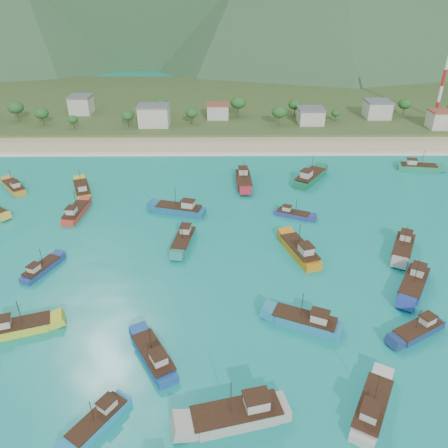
{
  "coord_description": "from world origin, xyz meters",
  "views": [
    {
      "loc": [
        -7.88,
        -63.96,
        48.35
      ],
      "look_at": [
        -7.29,
        18.0,
        3.0
      ],
      "focal_mm": 35.0,
      "sensor_mm": 36.0,
      "label": 1
    }
  ],
  "objects_px": {
    "boat_15": "(418,330)",
    "boat_24": "(300,251)",
    "boat_17": "(403,248)",
    "boat_29": "(154,357)",
    "boat_5": "(372,409)",
    "boat_21": "(82,190)",
    "boat_4": "(99,421)",
    "radio_tower": "(446,70)",
    "boat_25": "(76,213)",
    "boat_2": "(293,214)",
    "boat_23": "(18,328)",
    "boat_19": "(41,270)",
    "boat_12": "(14,188)",
    "boat_0": "(414,284)",
    "boat_27": "(310,178)",
    "boat_10": "(306,322)",
    "boat_1": "(184,240)",
    "boat_22": "(180,210)",
    "boat_18": "(418,168)",
    "boat_14": "(244,181)",
    "boat_3": "(238,415)"
  },
  "relations": [
    {
      "from": "boat_18",
      "to": "boat_2",
      "type": "bearing_deg",
      "value": -46.18
    },
    {
      "from": "boat_1",
      "to": "boat_5",
      "type": "relative_size",
      "value": 1.02
    },
    {
      "from": "boat_12",
      "to": "boat_25",
      "type": "distance_m",
      "value": 25.5
    },
    {
      "from": "boat_0",
      "to": "boat_4",
      "type": "bearing_deg",
      "value": 61.36
    },
    {
      "from": "boat_4",
      "to": "boat_5",
      "type": "xyz_separation_m",
      "value": [
        34.5,
        1.41,
        0.2
      ]
    },
    {
      "from": "boat_17",
      "to": "boat_5",
      "type": "bearing_deg",
      "value": 91.84
    },
    {
      "from": "boat_14",
      "to": "boat_17",
      "type": "relative_size",
      "value": 1.08
    },
    {
      "from": "boat_22",
      "to": "boat_25",
      "type": "relative_size",
      "value": 1.15
    },
    {
      "from": "boat_23",
      "to": "boat_18",
      "type": "bearing_deg",
      "value": 108.56
    },
    {
      "from": "radio_tower",
      "to": "boat_25",
      "type": "bearing_deg",
      "value": -146.14
    },
    {
      "from": "boat_0",
      "to": "boat_17",
      "type": "xyz_separation_m",
      "value": [
        2.62,
        12.34,
        -0.03
      ]
    },
    {
      "from": "boat_22",
      "to": "boat_2",
      "type": "bearing_deg",
      "value": -77.84
    },
    {
      "from": "boat_22",
      "to": "boat_23",
      "type": "bearing_deg",
      "value": 167.31
    },
    {
      "from": "boat_5",
      "to": "boat_25",
      "type": "distance_m",
      "value": 76.43
    },
    {
      "from": "boat_25",
      "to": "boat_29",
      "type": "distance_m",
      "value": 51.78
    },
    {
      "from": "boat_17",
      "to": "boat_21",
      "type": "height_order",
      "value": "boat_21"
    },
    {
      "from": "boat_12",
      "to": "boat_25",
      "type": "relative_size",
      "value": 0.9
    },
    {
      "from": "boat_5",
      "to": "boat_21",
      "type": "distance_m",
      "value": 87.26
    },
    {
      "from": "boat_19",
      "to": "radio_tower",
      "type": "bearing_deg",
      "value": 63.34
    },
    {
      "from": "boat_5",
      "to": "boat_10",
      "type": "height_order",
      "value": "boat_10"
    },
    {
      "from": "boat_12",
      "to": "boat_27",
      "type": "distance_m",
      "value": 79.8
    },
    {
      "from": "boat_15",
      "to": "boat_24",
      "type": "height_order",
      "value": "boat_24"
    },
    {
      "from": "boat_17",
      "to": "boat_24",
      "type": "height_order",
      "value": "boat_24"
    },
    {
      "from": "boat_27",
      "to": "boat_29",
      "type": "distance_m",
      "value": 74.07
    },
    {
      "from": "boat_10",
      "to": "boat_29",
      "type": "bearing_deg",
      "value": 131.04
    },
    {
      "from": "boat_3",
      "to": "boat_17",
      "type": "bearing_deg",
      "value": -55.07
    },
    {
      "from": "boat_2",
      "to": "boat_3",
      "type": "xyz_separation_m",
      "value": [
        -14.83,
        -54.91,
        0.46
      ]
    },
    {
      "from": "boat_3",
      "to": "boat_5",
      "type": "relative_size",
      "value": 1.21
    },
    {
      "from": "radio_tower",
      "to": "boat_19",
      "type": "bearing_deg",
      "value": -139.19
    },
    {
      "from": "boat_17",
      "to": "boat_29",
      "type": "xyz_separation_m",
      "value": [
        -47.13,
        -29.48,
        -0.1
      ]
    },
    {
      "from": "boat_10",
      "to": "boat_25",
      "type": "bearing_deg",
      "value": 74.96
    },
    {
      "from": "boat_21",
      "to": "boat_29",
      "type": "xyz_separation_m",
      "value": [
        26.56,
        -58.34,
        -0.1
      ]
    },
    {
      "from": "boat_10",
      "to": "boat_27",
      "type": "relative_size",
      "value": 0.87
    },
    {
      "from": "radio_tower",
      "to": "boat_22",
      "type": "bearing_deg",
      "value": -140.25
    },
    {
      "from": "boat_0",
      "to": "boat_27",
      "type": "relative_size",
      "value": 0.89
    },
    {
      "from": "boat_5",
      "to": "boat_29",
      "type": "relative_size",
      "value": 1.02
    },
    {
      "from": "boat_19",
      "to": "boat_12",
      "type": "bearing_deg",
      "value": 141.28
    },
    {
      "from": "boat_21",
      "to": "radio_tower",
      "type": "bearing_deg",
      "value": 7.74
    },
    {
      "from": "boat_12",
      "to": "boat_14",
      "type": "relative_size",
      "value": 0.77
    },
    {
      "from": "boat_23",
      "to": "boat_15",
      "type": "bearing_deg",
      "value": 70.91
    },
    {
      "from": "boat_19",
      "to": "boat_24",
      "type": "distance_m",
      "value": 50.51
    },
    {
      "from": "boat_21",
      "to": "boat_22",
      "type": "bearing_deg",
      "value": -44.94
    },
    {
      "from": "boat_2",
      "to": "boat_23",
      "type": "bearing_deg",
      "value": -27.94
    },
    {
      "from": "boat_12",
      "to": "boat_21",
      "type": "bearing_deg",
      "value": -46.71
    },
    {
      "from": "boat_14",
      "to": "boat_22",
      "type": "relative_size",
      "value": 1.02
    },
    {
      "from": "boat_2",
      "to": "boat_10",
      "type": "xyz_separation_m",
      "value": [
        -3.38,
        -37.57,
        0.31
      ]
    },
    {
      "from": "radio_tower",
      "to": "boat_12",
      "type": "xyz_separation_m",
      "value": [
        -140.33,
        -65.38,
        -18.98
      ]
    },
    {
      "from": "boat_24",
      "to": "boat_4",
      "type": "bearing_deg",
      "value": -146.82
    },
    {
      "from": "boat_1",
      "to": "boat_21",
      "type": "relative_size",
      "value": 0.93
    },
    {
      "from": "boat_15",
      "to": "boat_23",
      "type": "height_order",
      "value": "boat_23"
    }
  ]
}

